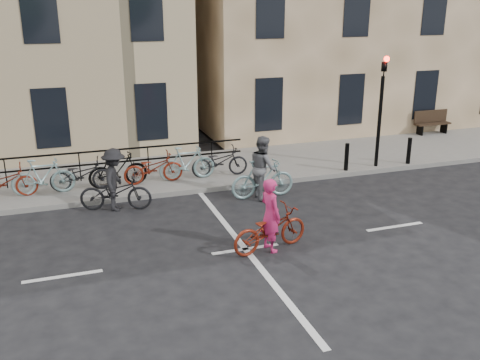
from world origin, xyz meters
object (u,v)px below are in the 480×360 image
object	(u,v)px
bench	(431,121)
cyclist_grey	(263,173)
cyclist_pink	(270,226)
traffic_light	(382,98)
cyclist_dark	(115,186)

from	to	relation	value
bench	cyclist_grey	bearing A→B (deg)	-153.69
cyclist_pink	traffic_light	bearing A→B (deg)	-63.91
bench	cyclist_pink	distance (m)	13.14
bench	cyclist_dark	distance (m)	14.15
cyclist_grey	cyclist_dark	bearing A→B (deg)	85.10
bench	cyclist_pink	xyz separation A→B (m)	(-10.48, -7.92, -0.08)
traffic_light	cyclist_dark	xyz separation A→B (m)	(-8.70, -0.85, -1.78)
bench	cyclist_dark	bearing A→B (deg)	-162.55
bench	traffic_light	bearing A→B (deg)	-144.75
traffic_light	cyclist_grey	size ratio (longest dim) A/B	2.06
cyclist_pink	cyclist_grey	world-z (taller)	cyclist_grey
cyclist_dark	traffic_light	bearing A→B (deg)	-68.72
traffic_light	bench	size ratio (longest dim) A/B	2.44
bench	cyclist_dark	size ratio (longest dim) A/B	0.79
cyclist_grey	traffic_light	bearing A→B (deg)	-74.23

